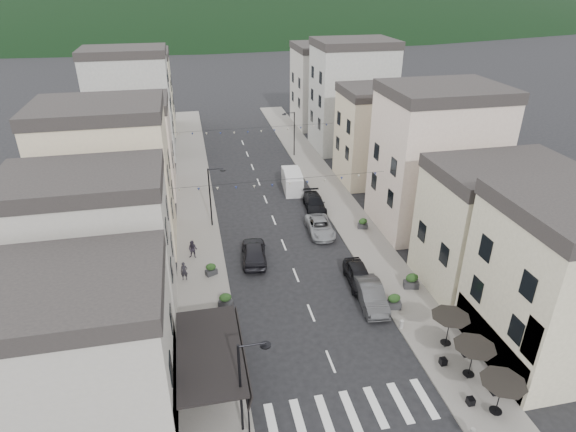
{
  "coord_description": "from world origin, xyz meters",
  "views": [
    {
      "loc": [
        -7.42,
        -16.03,
        22.12
      ],
      "look_at": [
        0.16,
        19.85,
        3.5
      ],
      "focal_mm": 30.0,
      "sensor_mm": 36.0,
      "label": 1
    }
  ],
  "objects_px": {
    "parked_car_c": "(320,227)",
    "delivery_van": "(292,181)",
    "pedestrian_b": "(193,249)",
    "pedestrian_a": "(184,271)",
    "parked_car_b": "(371,295)",
    "parked_car_e": "(254,252)",
    "parked_car_d": "(314,203)",
    "parked_car_a": "(359,275)"
  },
  "relations": [
    {
      "from": "delivery_van",
      "to": "parked_car_e",
      "type": "bearing_deg",
      "value": -109.37
    },
    {
      "from": "parked_car_e",
      "to": "pedestrian_b",
      "type": "distance_m",
      "value": 5.26
    },
    {
      "from": "pedestrian_a",
      "to": "pedestrian_b",
      "type": "xyz_separation_m",
      "value": [
        0.8,
        3.2,
        0.04
      ]
    },
    {
      "from": "parked_car_e",
      "to": "parked_car_c",
      "type": "bearing_deg",
      "value": -146.43
    },
    {
      "from": "parked_car_a",
      "to": "parked_car_d",
      "type": "xyz_separation_m",
      "value": [
        -0.0,
        13.71,
        -0.06
      ]
    },
    {
      "from": "parked_car_d",
      "to": "parked_car_e",
      "type": "bearing_deg",
      "value": -126.6
    },
    {
      "from": "pedestrian_b",
      "to": "parked_car_b",
      "type": "bearing_deg",
      "value": -18.23
    },
    {
      "from": "parked_car_c",
      "to": "delivery_van",
      "type": "distance_m",
      "value": 10.49
    },
    {
      "from": "parked_car_c",
      "to": "pedestrian_b",
      "type": "xyz_separation_m",
      "value": [
        -11.88,
        -2.17,
        0.26
      ]
    },
    {
      "from": "parked_car_a",
      "to": "parked_car_e",
      "type": "relative_size",
      "value": 0.89
    },
    {
      "from": "parked_car_b",
      "to": "parked_car_d",
      "type": "distance_m",
      "value": 16.47
    },
    {
      "from": "pedestrian_a",
      "to": "parked_car_e",
      "type": "bearing_deg",
      "value": 22.84
    },
    {
      "from": "parked_car_d",
      "to": "parked_car_e",
      "type": "relative_size",
      "value": 0.97
    },
    {
      "from": "parked_car_e",
      "to": "delivery_van",
      "type": "relative_size",
      "value": 1.0
    },
    {
      "from": "parked_car_d",
      "to": "pedestrian_a",
      "type": "relative_size",
      "value": 3.14
    },
    {
      "from": "parked_car_a",
      "to": "delivery_van",
      "type": "height_order",
      "value": "delivery_van"
    },
    {
      "from": "parked_car_b",
      "to": "parked_car_d",
      "type": "bearing_deg",
      "value": 95.25
    },
    {
      "from": "delivery_van",
      "to": "pedestrian_b",
      "type": "height_order",
      "value": "delivery_van"
    },
    {
      "from": "parked_car_b",
      "to": "parked_car_e",
      "type": "relative_size",
      "value": 0.96
    },
    {
      "from": "pedestrian_a",
      "to": "parked_car_a",
      "type": "bearing_deg",
      "value": -7.95
    },
    {
      "from": "parked_car_b",
      "to": "pedestrian_b",
      "type": "height_order",
      "value": "pedestrian_b"
    },
    {
      "from": "delivery_van",
      "to": "pedestrian_a",
      "type": "distance_m",
      "value": 20.05
    },
    {
      "from": "parked_car_e",
      "to": "parked_car_a",
      "type": "bearing_deg",
      "value": 152.49
    },
    {
      "from": "parked_car_b",
      "to": "parked_car_e",
      "type": "xyz_separation_m",
      "value": [
        -7.6,
        7.82,
        0.06
      ]
    },
    {
      "from": "pedestrian_a",
      "to": "parked_car_d",
      "type": "bearing_deg",
      "value": 43.39
    },
    {
      "from": "parked_car_a",
      "to": "pedestrian_a",
      "type": "distance_m",
      "value": 13.86
    },
    {
      "from": "parked_car_a",
      "to": "parked_car_c",
      "type": "relative_size",
      "value": 0.92
    },
    {
      "from": "parked_car_e",
      "to": "parked_car_b",
      "type": "bearing_deg",
      "value": 140.35
    },
    {
      "from": "parked_car_c",
      "to": "pedestrian_b",
      "type": "relative_size",
      "value": 2.99
    },
    {
      "from": "parked_car_c",
      "to": "pedestrian_b",
      "type": "distance_m",
      "value": 12.08
    },
    {
      "from": "pedestrian_a",
      "to": "parked_car_b",
      "type": "bearing_deg",
      "value": -18.41
    },
    {
      "from": "delivery_van",
      "to": "pedestrian_a",
      "type": "height_order",
      "value": "delivery_van"
    },
    {
      "from": "delivery_van",
      "to": "parked_car_d",
      "type": "bearing_deg",
      "value": -72.22
    },
    {
      "from": "parked_car_b",
      "to": "parked_car_d",
      "type": "xyz_separation_m",
      "value": [
        -0.0,
        16.47,
        -0.09
      ]
    },
    {
      "from": "parked_car_b",
      "to": "pedestrian_a",
      "type": "distance_m",
      "value": 14.75
    },
    {
      "from": "parked_car_b",
      "to": "parked_car_e",
      "type": "height_order",
      "value": "parked_car_e"
    },
    {
      "from": "parked_car_d",
      "to": "delivery_van",
      "type": "relative_size",
      "value": 0.97
    },
    {
      "from": "delivery_van",
      "to": "pedestrian_b",
      "type": "bearing_deg",
      "value": -127.05
    },
    {
      "from": "parked_car_a",
      "to": "pedestrian_a",
      "type": "height_order",
      "value": "pedestrian_a"
    },
    {
      "from": "parked_car_a",
      "to": "parked_car_d",
      "type": "distance_m",
      "value": 13.71
    },
    {
      "from": "parked_car_e",
      "to": "pedestrian_a",
      "type": "distance_m",
      "value": 6.16
    },
    {
      "from": "parked_car_d",
      "to": "parked_car_b",
      "type": "bearing_deg",
      "value": -85.3
    }
  ]
}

